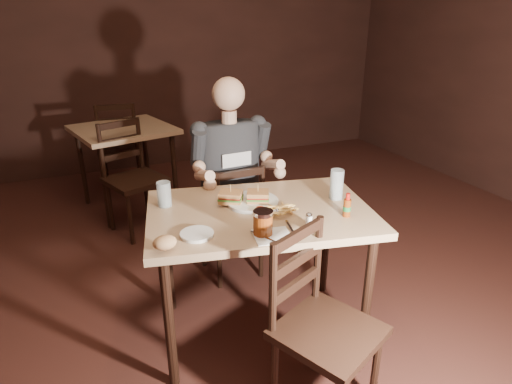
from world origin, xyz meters
name	(u,v)px	position (x,y,z in m)	size (l,w,h in m)	color
room_shell	(291,93)	(0.00, 0.00, 1.40)	(7.00, 7.00, 7.00)	black
main_table	(260,225)	(-0.04, 0.24, 0.68)	(1.27, 0.98, 0.77)	tan
bg_table	(124,137)	(-0.47, 2.33, 0.68)	(0.97, 0.97, 0.77)	tan
chair_far	(231,219)	(0.03, 0.89, 0.41)	(0.38, 0.42, 0.82)	black
chair_near	(329,332)	(0.02, -0.37, 0.43)	(0.40, 0.44, 0.87)	black
bg_chair_far	(119,145)	(-0.47, 2.88, 0.46)	(0.42, 0.46, 0.92)	black
bg_chair_near	(136,180)	(-0.47, 1.78, 0.46)	(0.42, 0.46, 0.92)	black
diner	(232,153)	(0.03, 0.84, 0.89)	(0.54, 0.42, 0.93)	#27272B
dinner_plate	(252,202)	(-0.05, 0.32, 0.78)	(0.27, 0.27, 0.02)	white
sandwich_left	(231,193)	(-0.15, 0.35, 0.84)	(0.12, 0.10, 0.10)	tan
sandwich_right	(258,193)	(-0.02, 0.30, 0.83)	(0.11, 0.09, 0.10)	tan
fries_pile	(278,209)	(0.02, 0.14, 0.80)	(0.23, 0.16, 0.04)	#EFBA5D
ketchup_dollop	(260,208)	(-0.05, 0.21, 0.79)	(0.04, 0.04, 0.01)	maroon
glass_left	(164,194)	(-0.48, 0.48, 0.84)	(0.07, 0.07, 0.13)	silver
glass_right	(337,184)	(0.40, 0.21, 0.85)	(0.07, 0.07, 0.16)	silver
hot_sauce	(347,205)	(0.33, 0.00, 0.83)	(0.04, 0.04, 0.12)	maroon
salt_shaker	(309,220)	(0.11, -0.02, 0.80)	(0.03, 0.03, 0.06)	white
syrup_dispenser	(263,223)	(-0.13, -0.02, 0.83)	(0.09, 0.09, 0.12)	maroon
napkin	(273,236)	(-0.10, -0.05, 0.77)	(0.17, 0.16, 0.00)	white
knife	(266,238)	(-0.14, -0.07, 0.78)	(0.01, 0.19, 0.00)	silver
fork	(290,227)	(0.01, -0.02, 0.78)	(0.01, 0.15, 0.00)	silver
side_plate	(197,235)	(-0.42, 0.09, 0.78)	(0.15, 0.15, 0.01)	white
bread_roll	(165,242)	(-0.58, 0.01, 0.81)	(0.10, 0.08, 0.06)	tan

